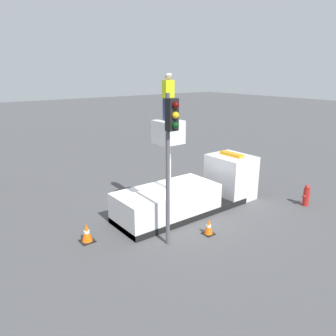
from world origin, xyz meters
The scene contains 7 objects.
ground_plane centered at (0.00, 0.00, 0.00)m, with size 120.00×120.00×0.00m, color #4C4C4F.
bucket_truck centered at (0.50, 0.00, 0.81)m, with size 6.86×2.07×4.05m.
worker centered at (-0.76, 0.00, 4.93)m, with size 0.40×0.26×1.75m.
traffic_light_pole centered at (-2.11, -1.88, 3.70)m, with size 0.34×0.57×5.22m.
fire_hydrant centered at (4.93, -2.83, 0.48)m, with size 0.52×0.28×0.99m.
traffic_cone_rear centered at (-4.32, 0.13, 0.33)m, with size 0.49×0.49×0.71m.
traffic_cone_curbside centered at (-0.48, -2.12, 0.29)m, with size 0.41×0.41×0.62m.
Camera 1 is at (-8.40, -9.97, 5.88)m, focal length 35.00 mm.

